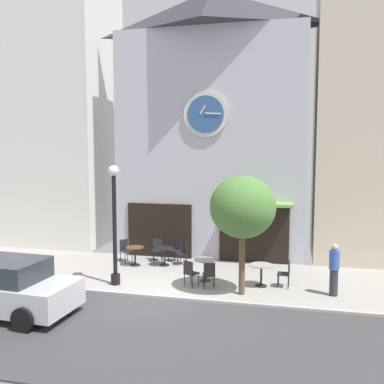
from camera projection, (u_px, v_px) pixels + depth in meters
name	position (u px, v px, depth m)	size (l,w,h in m)	color
ground_plane	(152.00, 300.00, 13.23)	(25.12, 10.23, 0.13)	gray
clock_building	(211.00, 122.00, 18.51)	(8.06, 3.48, 11.31)	#B2B2BC
neighbor_building_left	(53.00, 92.00, 21.18)	(5.78, 4.19, 14.87)	silver
street_lamp	(115.00, 225.00, 14.47)	(0.36, 0.36, 4.09)	black
street_tree	(243.00, 208.00, 13.40)	(2.09, 1.88, 3.81)	brown
cafe_table_center_right	(135.00, 252.00, 16.99)	(0.70, 0.70, 0.75)	black
cafe_table_near_door	(164.00, 253.00, 16.99)	(0.73, 0.73, 0.72)	black
cafe_table_center	(205.00, 265.00, 15.01)	(0.80, 0.80, 0.77)	black
cafe_table_near_curb	(261.00, 270.00, 14.41)	(0.79, 0.79, 0.75)	black
cafe_chair_near_tree	(209.00, 273.00, 14.17)	(0.51, 0.51, 0.90)	black
cafe_chair_corner	(158.00, 248.00, 17.74)	(0.52, 0.52, 0.90)	black
cafe_chair_under_awning	(190.00, 271.00, 14.36)	(0.54, 0.54, 0.90)	black
cafe_chair_curbside	(184.00, 251.00, 17.17)	(0.50, 0.50, 0.90)	black
cafe_chair_mid_row	(176.00, 248.00, 17.71)	(0.53, 0.53, 0.90)	black
cafe_chair_facing_street	(286.00, 272.00, 14.32)	(0.42, 0.42, 0.90)	black
cafe_chair_facing_wall	(125.00, 249.00, 17.65)	(0.56, 0.56, 0.90)	black
pedestrian_blue	(334.00, 269.00, 13.47)	(0.43, 0.43, 1.67)	#2D2D38
parked_car_silver	(1.00, 287.00, 12.07)	(4.39, 2.21, 1.55)	#B7BABF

